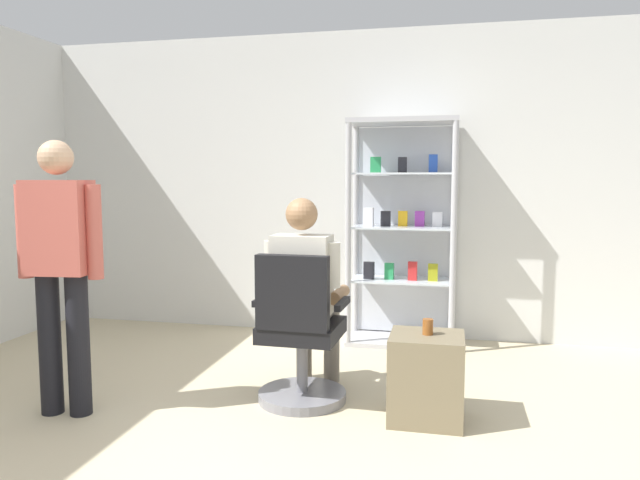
{
  "coord_description": "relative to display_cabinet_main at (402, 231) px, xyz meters",
  "views": [
    {
      "loc": [
        0.8,
        -2.31,
        1.41
      ],
      "look_at": [
        -0.05,
        1.54,
        1.0
      ],
      "focal_mm": 33.31,
      "sensor_mm": 36.0,
      "label": 1
    }
  ],
  "objects": [
    {
      "name": "seated_shopkeeper",
      "position": [
        -0.5,
        -1.42,
        -0.25
      ],
      "size": [
        0.49,
        0.57,
        1.29
      ],
      "color": "slate",
      "rests_on": "ground"
    },
    {
      "name": "tea_glass",
      "position": [
        0.29,
        -1.66,
        -0.41
      ],
      "size": [
        0.06,
        0.06,
        0.09
      ],
      "primitive_type": "cylinder",
      "color": "brown",
      "rests_on": "storage_crate"
    },
    {
      "name": "standing_customer",
      "position": [
        -1.83,
        -2.04,
        -0.03
      ],
      "size": [
        0.52,
        0.26,
        1.63
      ],
      "color": "black",
      "rests_on": "ground"
    },
    {
      "name": "storage_crate",
      "position": [
        0.28,
        -1.67,
        -0.71
      ],
      "size": [
        0.42,
        0.39,
        0.51
      ],
      "primitive_type": "cube",
      "color": "#72664C",
      "rests_on": "ground"
    },
    {
      "name": "display_cabinet_main",
      "position": [
        0.0,
        0.0,
        0.0
      ],
      "size": [
        0.9,
        0.45,
        1.9
      ],
      "color": "#B7B7BC",
      "rests_on": "ground"
    },
    {
      "name": "office_chair",
      "position": [
        -0.5,
        -1.58,
        -0.57
      ],
      "size": [
        0.57,
        0.56,
        0.96
      ],
      "color": "slate",
      "rests_on": "ground"
    },
    {
      "name": "back_wall",
      "position": [
        -0.4,
        0.24,
        0.39
      ],
      "size": [
        6.0,
        0.1,
        2.7
      ],
      "primitive_type": "cube",
      "color": "silver",
      "rests_on": "ground"
    }
  ]
}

